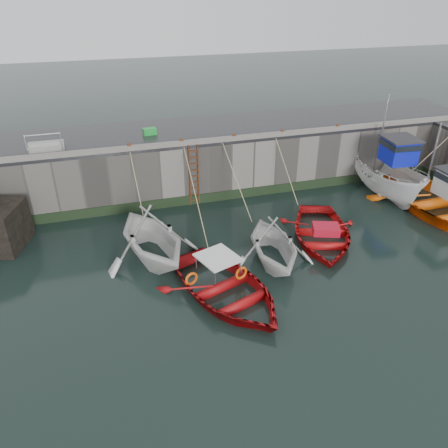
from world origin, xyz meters
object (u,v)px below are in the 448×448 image
object	(u,v)px
bollard_d	(282,132)
bollard_e	(337,127)
ladder	(194,176)
boat_near_white	(153,257)
bollard_c	(234,137)
bollard_b	(181,142)
boat_far_orange	(441,203)
boat_near_blacktrim	(272,260)
fish_crate	(150,131)
boat_far_white	(387,176)
boat_near_blue	(226,296)
boat_near_navy	(321,239)
bollard_a	(129,147)

from	to	relation	value
bollard_d	bollard_e	distance (m)	3.20
ladder	bollard_d	xyz separation A→B (m)	(4.80, 0.34, 1.71)
boat_near_white	bollard_c	distance (m)	7.63
bollard_b	bollard_d	bearing A→B (deg)	0.00
boat_far_orange	boat_near_blacktrim	bearing A→B (deg)	-171.51
fish_crate	bollard_c	xyz separation A→B (m)	(3.95, -2.04, -0.02)
ladder	boat_far_white	xyz separation A→B (m)	(10.17, -1.69, -0.58)
boat_near_white	boat_near_blue	size ratio (longest dim) A/B	0.89
bollard_d	fish_crate	bearing A→B (deg)	162.71
boat_near_blacktrim	fish_crate	xyz separation A→B (m)	(-3.61, 8.37, 3.32)
boat_near_navy	bollard_e	distance (m)	7.14
fish_crate	boat_near_blacktrim	bearing A→B (deg)	-73.61
boat_near_blacktrim	bollard_a	bearing A→B (deg)	132.95
boat_far_white	bollard_a	size ratio (longest dim) A/B	22.70
boat_far_white	boat_near_blacktrim	bearing A→B (deg)	-147.49
boat_far_white	bollard_d	world-z (taller)	boat_far_white
bollard_a	boat_near_white	bearing A→B (deg)	-88.12
bollard_b	bollard_c	distance (m)	2.70
fish_crate	bollard_e	xyz separation A→B (m)	(9.75, -2.04, -0.02)
boat_near_blue	boat_near_blacktrim	size ratio (longest dim) A/B	1.32
boat_near_blue	bollard_c	size ratio (longest dim) A/B	19.74
bollard_d	boat_near_white	bearing A→B (deg)	-148.51
boat_near_blue	boat_near_navy	bearing A→B (deg)	7.26
boat_far_white	fish_crate	xyz separation A→B (m)	(-11.92, 4.06, 2.31)
boat_far_white	bollard_c	world-z (taller)	boat_far_white
bollard_a	boat_near_blue	bearing A→B (deg)	-73.64
boat_far_orange	bollard_c	xyz separation A→B (m)	(-9.30, 4.71, 2.81)
bollard_b	bollard_e	world-z (taller)	same
boat_near_navy	boat_far_orange	bearing A→B (deg)	25.34
ladder	fish_crate	xyz separation A→B (m)	(-1.75, 2.37, 1.73)
boat_near_blue	bollard_e	bearing A→B (deg)	23.26
boat_near_blacktrim	bollard_e	size ratio (longest dim) A/B	15.01
boat_near_blacktrim	boat_near_navy	size ratio (longest dim) A/B	0.80
boat_near_blacktrim	fish_crate	distance (m)	9.71
boat_far_white	bollard_b	size ratio (longest dim) A/B	22.70
fish_crate	bollard_e	bearing A→B (deg)	-18.74
boat_near_white	bollard_b	distance (m)	6.19
boat_near_blue	boat_far_white	distance (m)	12.41
boat_far_orange	bollard_a	distance (m)	15.50
bollard_e	boat_near_navy	bearing A→B (deg)	-122.28
boat_near_navy	boat_far_orange	distance (m)	6.93
boat_far_white	fish_crate	distance (m)	12.81
boat_far_white	bollard_c	xyz separation A→B (m)	(-7.97, 2.03, 2.29)
boat_far_orange	bollard_a	world-z (taller)	boat_far_orange
bollard_e	bollard_d	bearing A→B (deg)	180.00
boat_far_orange	fish_crate	world-z (taller)	boat_far_orange
bollard_a	bollard_e	distance (m)	11.00
boat_near_navy	boat_near_blue	bearing A→B (deg)	-133.16
fish_crate	boat_near_blue	bearing A→B (deg)	-90.67
boat_near_blacktrim	bollard_e	xyz separation A→B (m)	(6.14, 6.34, 3.30)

